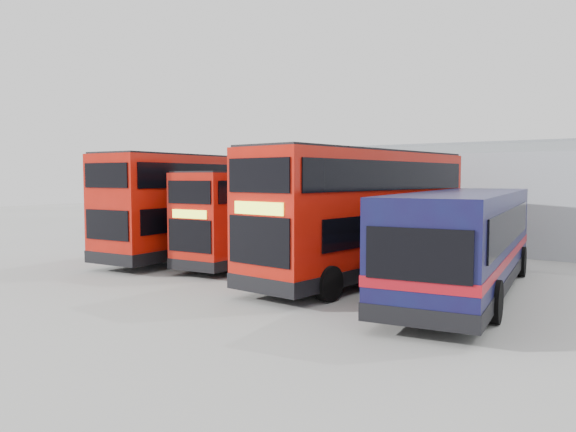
# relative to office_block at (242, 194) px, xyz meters

# --- Properties ---
(ground_plane) EXTENTS (120.00, 120.00, 0.00)m
(ground_plane) POSITION_rel_office_block_xyz_m (14.00, -17.99, -2.58)
(ground_plane) COLOR gray
(ground_plane) RESTS_ON ground
(office_block) EXTENTS (12.30, 8.32, 5.12)m
(office_block) POSITION_rel_office_block_xyz_m (0.00, 0.00, 0.00)
(office_block) COLOR navy
(office_block) RESTS_ON ground
(double_decker_left) EXTENTS (3.47, 11.59, 4.84)m
(double_decker_left) POSITION_rel_office_block_xyz_m (7.32, -12.04, -0.17)
(double_decker_left) COLOR #B7150A
(double_decker_left) RESTS_ON ground
(double_decker_centre) EXTENTS (2.93, 9.72, 4.06)m
(double_decker_centre) POSITION_rel_office_block_xyz_m (10.82, -11.91, -0.56)
(double_decker_centre) COLOR #B7150A
(double_decker_centre) RESTS_ON ground
(double_decker_right) EXTENTS (3.83, 11.60, 4.82)m
(double_decker_right) POSITION_rel_office_block_xyz_m (16.44, -12.99, -0.18)
(double_decker_right) COLOR #B7150A
(double_decker_right) RESTS_ON ground
(single_decker_blue) EXTENTS (4.42, 12.60, 3.35)m
(single_decker_blue) POSITION_rel_office_block_xyz_m (20.44, -13.53, -0.92)
(single_decker_blue) COLOR #0D123A
(single_decker_blue) RESTS_ON ground
(panel_van) EXTENTS (2.70, 5.50, 2.32)m
(panel_van) POSITION_rel_office_block_xyz_m (-4.90, -4.66, -1.28)
(panel_van) COLOR silver
(panel_van) RESTS_ON ground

